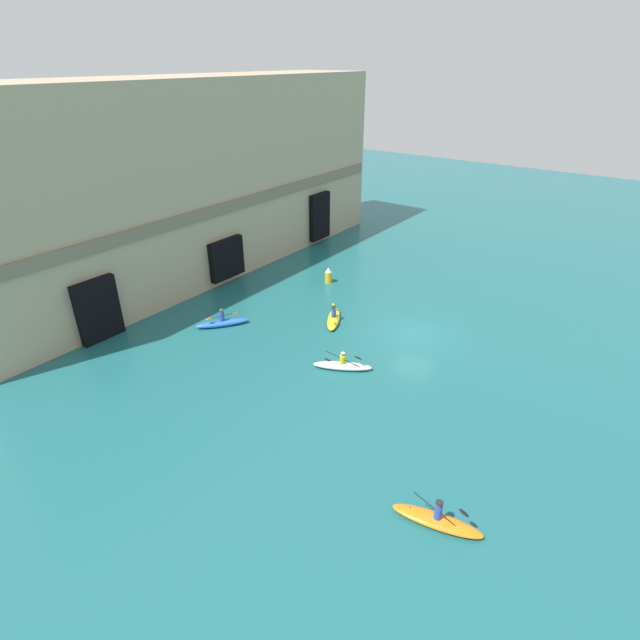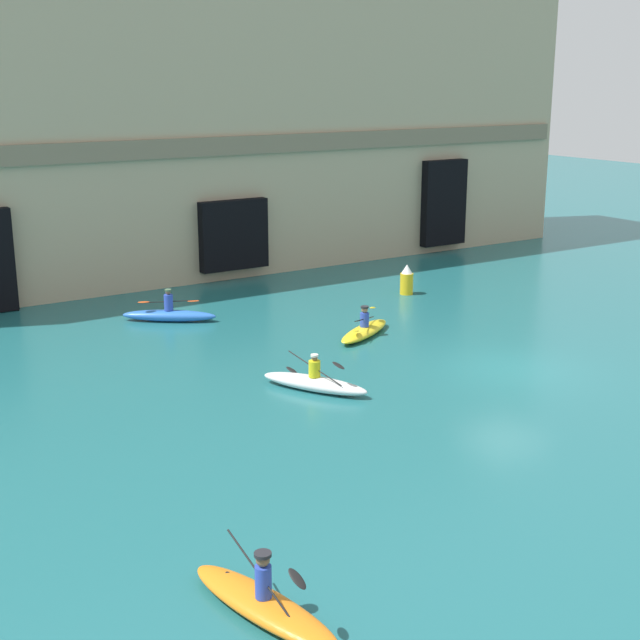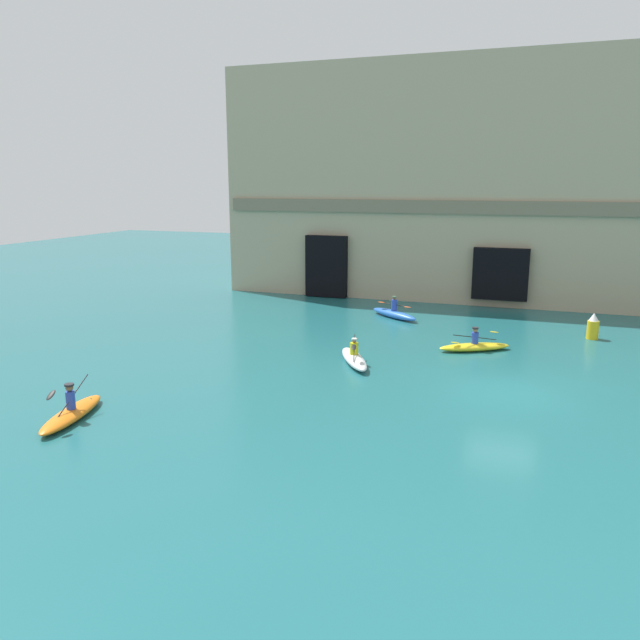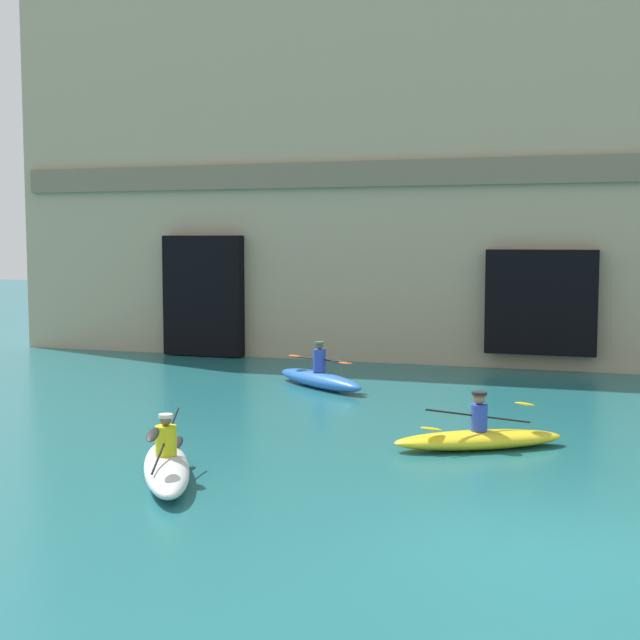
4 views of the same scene
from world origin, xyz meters
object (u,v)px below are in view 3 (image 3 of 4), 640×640
at_px(kayak_yellow, 474,346).
at_px(kayak_white, 354,358).
at_px(kayak_orange, 72,413).
at_px(marker_buoy, 593,327).
at_px(kayak_blue, 394,313).

relative_size(kayak_yellow, kayak_white, 0.99).
bearing_deg(kayak_orange, kayak_white, -49.04).
xyz_separation_m(kayak_yellow, kayak_white, (-4.48, -3.78, 0.03)).
distance_m(kayak_yellow, marker_buoy, 6.57).
distance_m(kayak_blue, marker_buoy, 10.16).
xyz_separation_m(kayak_orange, marker_buoy, (16.30, 16.82, 0.38)).
bearing_deg(marker_buoy, kayak_white, -140.54).
distance_m(kayak_orange, kayak_yellow, 16.94).
bearing_deg(kayak_yellow, kayak_white, 10.87).
bearing_deg(kayak_yellow, kayak_orange, 19.34).
height_order(kayak_orange, kayak_white, kayak_orange).
bearing_deg(kayak_orange, kayak_yellow, -53.47).
height_order(kayak_blue, marker_buoy, marker_buoy).
bearing_deg(kayak_blue, kayak_orange, 107.74).
distance_m(kayak_yellow, kayak_blue, 7.42).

